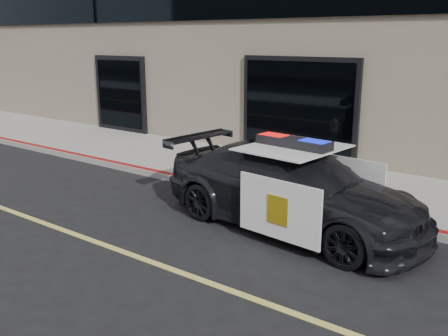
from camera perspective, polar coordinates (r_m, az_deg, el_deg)
The scene contains 4 objects.
ground at distance 8.07m, azimuth -9.75°, elevation -10.04°, with size 120.00×120.00×0.00m, color black.
sidewalk_n at distance 12.03m, azimuth 8.54°, elevation -1.29°, with size 60.00×3.50×0.15m, color gray.
police_car at distance 9.03m, azimuth 7.76°, elevation -2.24°, with size 3.09×5.48×1.66m.
fire_hydrant at distance 11.47m, azimuth 0.39°, elevation 0.24°, with size 0.33×0.46×0.72m.
Camera 1 is at (5.39, -4.99, 3.34)m, focal length 40.00 mm.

